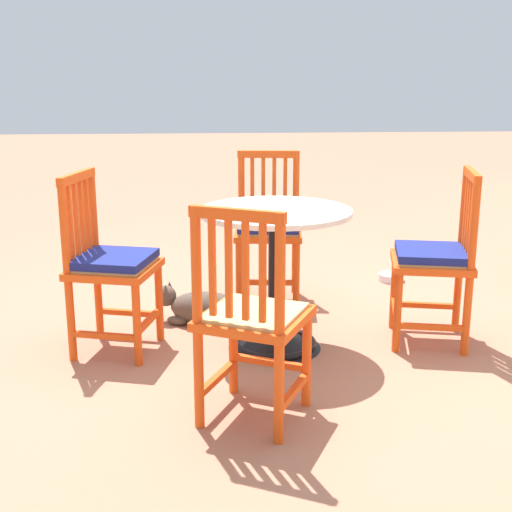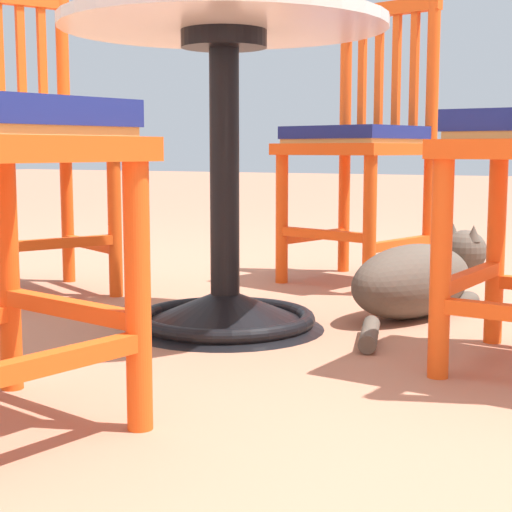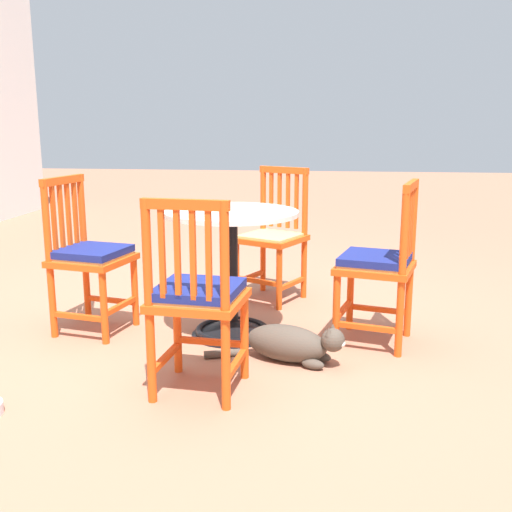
% 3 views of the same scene
% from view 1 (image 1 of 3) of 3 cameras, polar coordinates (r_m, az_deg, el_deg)
% --- Properties ---
extents(ground_plane, '(24.00, 24.00, 0.00)m').
position_cam_1_polar(ground_plane, '(3.83, 1.94, -6.58)').
color(ground_plane, '#A36B51').
extents(cafe_table, '(0.76, 0.76, 0.73)m').
position_cam_1_polar(cafe_table, '(3.60, 1.54, -3.18)').
color(cafe_table, black).
rests_on(cafe_table, ground_plane).
extents(orange_chair_tucked_in, '(0.44, 0.44, 0.91)m').
position_cam_1_polar(orange_chair_tucked_in, '(4.30, 0.99, 2.12)').
color(orange_chair_tucked_in, '#E04C14').
rests_on(orange_chair_tucked_in, ground_plane).
extents(orange_chair_near_fence, '(0.49, 0.49, 0.91)m').
position_cam_1_polar(orange_chair_near_fence, '(3.60, -11.69, -0.78)').
color(orange_chair_near_fence, '#E04C14').
rests_on(orange_chair_near_fence, ground_plane).
extents(orange_chair_at_corner, '(0.53, 0.53, 0.91)m').
position_cam_1_polar(orange_chair_at_corner, '(2.82, -0.35, -5.18)').
color(orange_chair_at_corner, '#E04C14').
rests_on(orange_chair_at_corner, ground_plane).
extents(orange_chair_facing_out, '(0.47, 0.47, 0.91)m').
position_cam_1_polar(orange_chair_facing_out, '(3.75, 14.31, -0.30)').
color(orange_chair_facing_out, '#E04C14').
rests_on(orange_chair_facing_out, ground_plane).
extents(tabby_cat, '(0.32, 0.74, 0.23)m').
position_cam_1_polar(tabby_cat, '(4.00, -4.40, -4.19)').
color(tabby_cat, '#4C4238').
rests_on(tabby_cat, ground_plane).
extents(pet_water_bowl, '(0.17, 0.17, 0.05)m').
position_cam_1_polar(pet_water_bowl, '(4.88, 10.84, -1.69)').
color(pet_water_bowl, silver).
rests_on(pet_water_bowl, ground_plane).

